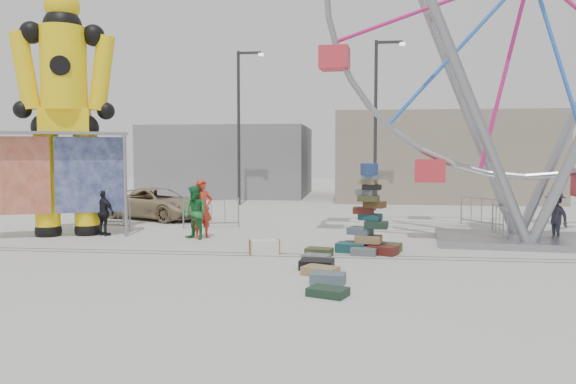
# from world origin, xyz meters

# --- Properties ---
(ground) EXTENTS (90.00, 90.00, 0.00)m
(ground) POSITION_xyz_m (0.00, 0.00, 0.00)
(ground) COLOR #9E9E99
(ground) RESTS_ON ground
(track_line_near) EXTENTS (40.00, 0.04, 0.01)m
(track_line_near) POSITION_xyz_m (0.00, 0.60, 0.00)
(track_line_near) COLOR #47443F
(track_line_near) RESTS_ON ground
(track_line_far) EXTENTS (40.00, 0.04, 0.01)m
(track_line_far) POSITION_xyz_m (0.00, 1.00, 0.00)
(track_line_far) COLOR #47443F
(track_line_far) RESTS_ON ground
(building_right) EXTENTS (12.00, 8.00, 5.00)m
(building_right) POSITION_xyz_m (7.00, 20.00, 2.50)
(building_right) COLOR gray
(building_right) RESTS_ON ground
(building_left) EXTENTS (10.00, 8.00, 4.40)m
(building_left) POSITION_xyz_m (-6.00, 22.00, 2.20)
(building_left) COLOR gray
(building_left) RESTS_ON ground
(lamp_post_right) EXTENTS (1.41, 0.25, 8.00)m
(lamp_post_right) POSITION_xyz_m (3.09, 13.00, 4.48)
(lamp_post_right) COLOR #2D2D30
(lamp_post_right) RESTS_ON ground
(lamp_post_left) EXTENTS (1.41, 0.25, 8.00)m
(lamp_post_left) POSITION_xyz_m (-3.91, 15.00, 4.48)
(lamp_post_left) COLOR #2D2D30
(lamp_post_left) RESTS_ON ground
(suitcase_tower) EXTENTS (1.89, 1.57, 2.46)m
(suitcase_tower) POSITION_xyz_m (2.43, 1.56, 0.69)
(suitcase_tower) COLOR #1C4A54
(suitcase_tower) RESTS_ON ground
(crash_test_dummy) EXTENTS (3.26, 1.67, 8.30)m
(crash_test_dummy) POSITION_xyz_m (-7.42, 3.56, 4.37)
(crash_test_dummy) COLOR black
(crash_test_dummy) RESTS_ON ground
(ferris_wheel) EXTENTS (12.30, 3.50, 14.31)m
(ferris_wheel) POSITION_xyz_m (7.12, 3.61, 7.05)
(ferris_wheel) COLOR gray
(ferris_wheel) RESTS_ON ground
(banner_scaffold) EXTENTS (4.66, 2.54, 3.42)m
(banner_scaffold) POSITION_xyz_m (-7.61, 3.00, 2.57)
(banner_scaffold) COLOR gray
(banner_scaffold) RESTS_ON ground
(steamer_trunk) EXTENTS (0.90, 0.66, 0.38)m
(steamer_trunk) POSITION_xyz_m (-0.39, 0.95, 0.19)
(steamer_trunk) COLOR silver
(steamer_trunk) RESTS_ON ground
(row_case_0) EXTENTS (0.78, 0.61, 0.22)m
(row_case_0) POSITION_xyz_m (1.11, 0.79, 0.11)
(row_case_0) COLOR #3B4321
(row_case_0) RESTS_ON ground
(row_case_1) EXTENTS (0.77, 0.62, 0.18)m
(row_case_1) POSITION_xyz_m (1.08, 0.04, 0.09)
(row_case_1) COLOR slate
(row_case_1) RESTS_ON ground
(row_case_2) EXTENTS (0.84, 0.67, 0.22)m
(row_case_2) POSITION_xyz_m (1.15, -0.87, 0.11)
(row_case_2) COLOR black
(row_case_2) RESTS_ON ground
(row_case_3) EXTENTS (0.91, 0.79, 0.19)m
(row_case_3) POSITION_xyz_m (1.28, -1.51, 0.10)
(row_case_3) COLOR #9B7D4F
(row_case_3) RESTS_ON ground
(row_case_4) EXTENTS (0.76, 0.56, 0.24)m
(row_case_4) POSITION_xyz_m (1.49, -2.39, 0.12)
(row_case_4) COLOR slate
(row_case_4) RESTS_ON ground
(row_case_5) EXTENTS (0.87, 0.74, 0.17)m
(row_case_5) POSITION_xyz_m (1.54, -3.36, 0.08)
(row_case_5) COLOR #1C3223
(row_case_5) RESTS_ON ground
(barricade_dummy_a) EXTENTS (2.00, 0.29, 1.10)m
(barricade_dummy_a) POSITION_xyz_m (-7.53, 6.07, 0.55)
(barricade_dummy_a) COLOR gray
(barricade_dummy_a) RESTS_ON ground
(barricade_dummy_b) EXTENTS (1.97, 0.55, 1.10)m
(barricade_dummy_b) POSITION_xyz_m (-6.80, 5.10, 0.55)
(barricade_dummy_b) COLOR gray
(barricade_dummy_b) RESTS_ON ground
(barricade_dummy_c) EXTENTS (1.93, 0.72, 1.10)m
(barricade_dummy_c) POSITION_xyz_m (-3.15, 5.89, 0.55)
(barricade_dummy_c) COLOR gray
(barricade_dummy_c) RESTS_ON ground
(barricade_wheel_front) EXTENTS (0.13, 2.00, 1.10)m
(barricade_wheel_front) POSITION_xyz_m (6.56, 4.13, 0.55)
(barricade_wheel_front) COLOR gray
(barricade_wheel_front) RESTS_ON ground
(barricade_wheel_back) EXTENTS (1.24, 1.69, 1.10)m
(barricade_wheel_back) POSITION_xyz_m (6.73, 7.45, 0.55)
(barricade_wheel_back) COLOR gray
(barricade_wheel_back) RESTS_ON ground
(pedestrian_red) EXTENTS (0.82, 0.79, 1.89)m
(pedestrian_red) POSITION_xyz_m (-2.82, 3.51, 0.94)
(pedestrian_red) COLOR #B02B19
(pedestrian_red) RESTS_ON ground
(pedestrian_green) EXTENTS (1.04, 0.97, 1.70)m
(pedestrian_green) POSITION_xyz_m (-2.98, 3.25, 0.85)
(pedestrian_green) COLOR #1C7132
(pedestrian_green) RESTS_ON ground
(pedestrian_black) EXTENTS (0.97, 0.71, 1.53)m
(pedestrian_black) POSITION_xyz_m (-6.19, 3.63, 0.77)
(pedestrian_black) COLOR black
(pedestrian_black) RESTS_ON ground
(pedestrian_grey) EXTENTS (0.96, 1.17, 1.58)m
(pedestrian_grey) POSITION_xyz_m (8.17, 4.06, 0.79)
(pedestrian_grey) COLOR #272834
(pedestrian_grey) RESTS_ON ground
(parked_suv) EXTENTS (5.11, 3.90, 1.29)m
(parked_suv) POSITION_xyz_m (-6.09, 8.40, 0.64)
(parked_suv) COLOR #937E5E
(parked_suv) RESTS_ON ground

